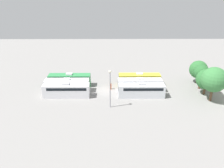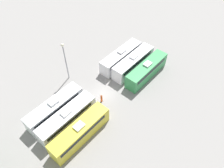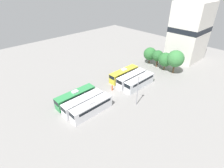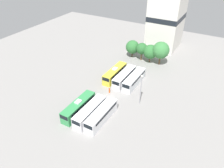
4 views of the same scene
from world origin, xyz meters
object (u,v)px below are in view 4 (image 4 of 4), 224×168
at_px(light_pole, 141,85).
at_px(tree_1, 142,49).
at_px(bus_5, 134,79).
at_px(bus_0, 79,107).
at_px(bus_3, 115,73).
at_px(worker_person, 109,90).
at_px(bus_4, 124,77).
at_px(bus_2, 102,115).
at_px(bus_1, 90,111).
at_px(tree_3, 161,50).
at_px(tree_0, 132,47).
at_px(depot_building, 166,20).
at_px(tree_2, 150,52).

height_order(light_pole, tree_1, light_pole).
bearing_deg(bus_5, bus_0, -109.75).
distance_m(bus_3, worker_person, 7.95).
distance_m(bus_4, light_pole, 11.67).
relative_size(bus_2, bus_3, 1.00).
distance_m(bus_1, bus_2, 2.94).
bearing_deg(bus_2, tree_3, 85.86).
bearing_deg(bus_4, bus_5, 0.10).
distance_m(tree_0, depot_building, 17.17).
xyz_separation_m(bus_4, depot_building, (1.59, 30.27, 9.01)).
bearing_deg(bus_5, tree_1, 105.93).
xyz_separation_m(bus_1, worker_person, (-1.02, 10.69, -0.84)).
xyz_separation_m(bus_1, tree_0, (-5.15, 33.94, 2.07)).
bearing_deg(bus_4, bus_0, -100.42).
bearing_deg(light_pole, tree_1, 112.55).
height_order(bus_0, bus_1, same).
relative_size(bus_4, bus_5, 1.00).
relative_size(tree_2, tree_3, 0.78).
xyz_separation_m(light_pole, tree_2, (-6.26, 22.65, -1.86)).
distance_m(tree_1, tree_3, 6.70).
xyz_separation_m(bus_4, worker_person, (-0.94, -7.20, -0.84)).
height_order(bus_0, depot_building, depot_building).
bearing_deg(depot_building, bus_3, -99.46).
bearing_deg(depot_building, bus_2, -88.31).
bearing_deg(bus_1, depot_building, 88.20).
bearing_deg(bus_1, bus_4, 90.24).
distance_m(bus_0, depot_building, 49.20).
distance_m(bus_4, tree_3, 16.66).
relative_size(light_pole, depot_building, 0.40).
relative_size(worker_person, tree_3, 0.23).
bearing_deg(bus_0, light_pole, 42.62).
relative_size(bus_4, tree_1, 1.73).
bearing_deg(bus_5, tree_0, 117.07).
bearing_deg(bus_3, tree_1, 81.88).
bearing_deg(tree_2, tree_3, 0.77).
height_order(bus_1, depot_building, depot_building).
height_order(bus_1, bus_2, same).
height_order(light_pole, tree_0, light_pole).
height_order(tree_0, depot_building, depot_building).
bearing_deg(tree_1, bus_5, -74.07).
bearing_deg(bus_0, bus_1, -0.59).
distance_m(light_pole, tree_0, 26.93).
bearing_deg(bus_4, tree_1, 94.66).
xyz_separation_m(bus_0, tree_3, (8.66, 33.23, 3.50)).
height_order(bus_0, tree_2, tree_2).
xyz_separation_m(tree_0, tree_1, (3.82, -0.70, 0.48)).
bearing_deg(tree_1, depot_building, 79.20).
relative_size(bus_1, tree_0, 1.76).
distance_m(worker_person, light_pole, 10.31).
distance_m(bus_0, tree_2, 33.65).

